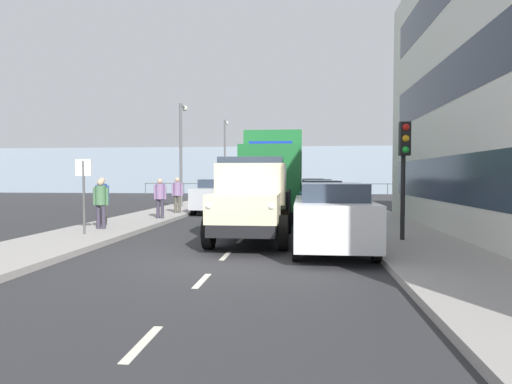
{
  "coord_description": "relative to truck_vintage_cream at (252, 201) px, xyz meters",
  "views": [
    {
      "loc": [
        -1.79,
        9.55,
        1.91
      ],
      "look_at": [
        0.11,
        -8.49,
        1.22
      ],
      "focal_mm": 30.44,
      "sensor_mm": 36.0,
      "label": 1
    }
  ],
  "objects": [
    {
      "name": "car_silver_oppositeside_0",
      "position": [
        2.91,
        -9.52,
        -0.28
      ],
      "size": [
        1.86,
        4.47,
        1.72
      ],
      "color": "#B7BABF",
      "rests_on": "ground_plane"
    },
    {
      "name": "sidewalk_left",
      "position": [
        -4.47,
        -9.27,
        -1.1
      ],
      "size": [
        2.67,
        43.16,
        0.15
      ],
      "primitive_type": "cube",
      "color": "#9E9993",
      "rests_on": "ground_plane"
    },
    {
      "name": "traffic_light_near",
      "position": [
        -4.18,
        0.22,
        1.29
      ],
      "size": [
        0.28,
        0.41,
        3.2
      ],
      "color": "black",
      "rests_on": "sidewalk_left"
    },
    {
      "name": "pedestrian_near_railing",
      "position": [
        5.8,
        -2.76,
        -0.04
      ],
      "size": [
        0.53,
        0.34,
        1.69
      ],
      "color": "#4C473D",
      "rests_on": "sidewalk_right"
    },
    {
      "name": "car_grey_kerbside_3",
      "position": [
        -2.19,
        -17.26,
        -0.28
      ],
      "size": [
        1.75,
        4.09,
        1.72
      ],
      "color": "slate",
      "rests_on": "ground_plane"
    },
    {
      "name": "street_sign",
      "position": [
        5.07,
        -0.04,
        0.5
      ],
      "size": [
        0.5,
        0.07,
        2.25
      ],
      "color": "#4C4C4C",
      "rests_on": "sidewalk_right"
    },
    {
      "name": "lorry_cargo_green",
      "position": [
        -0.18,
        -8.1,
        0.9
      ],
      "size": [
        2.58,
        8.2,
        3.87
      ],
      "color": "#1E7033",
      "rests_on": "ground_plane"
    },
    {
      "name": "pedestrian_by_lamp",
      "position": [
        5.16,
        -1.33,
        -0.07
      ],
      "size": [
        0.53,
        0.34,
        1.64
      ],
      "color": "#383342",
      "rests_on": "sidewalk_right"
    },
    {
      "name": "lamp_post_promenade",
      "position": [
        5.39,
        -11.89,
        2.5
      ],
      "size": [
        0.32,
        1.14,
        5.85
      ],
      "color": "#59595B",
      "rests_on": "sidewalk_right"
    },
    {
      "name": "ground_plane",
      "position": [
        0.36,
        -9.27,
        -1.18
      ],
      "size": [
        80.0,
        80.0,
        0.0
      ],
      "primitive_type": "plane",
      "color": "#2D2D30"
    },
    {
      "name": "car_teal_kerbside_1",
      "position": [
        -2.19,
        -4.81,
        -0.28
      ],
      "size": [
        1.77,
        4.38,
        1.72
      ],
      "color": "#1E6670",
      "rests_on": "ground_plane"
    },
    {
      "name": "car_red_oppositeside_1",
      "position": [
        2.91,
        -15.47,
        -0.28
      ],
      "size": [
        1.9,
        4.41,
        1.72
      ],
      "color": "#B21E1E",
      "rests_on": "ground_plane"
    },
    {
      "name": "seawall_railing",
      "position": [
        0.36,
        -30.25,
        -0.26
      ],
      "size": [
        28.08,
        0.08,
        1.2
      ],
      "color": "#4C5156",
      "rests_on": "ground_plane"
    },
    {
      "name": "lamp_post_far",
      "position": [
        5.13,
        -24.65,
        2.86
      ],
      "size": [
        0.32,
        1.14,
        6.54
      ],
      "color": "#59595B",
      "rests_on": "sidewalk_right"
    },
    {
      "name": "car_white_kerbside_near",
      "position": [
        -2.19,
        1.27,
        -0.28
      ],
      "size": [
        1.93,
        4.58,
        1.72
      ],
      "color": "white",
      "rests_on": "ground_plane"
    },
    {
      "name": "sidewalk_right",
      "position": [
        5.2,
        -9.27,
        -1.1
      ],
      "size": [
        2.67,
        43.16,
        0.15
      ],
      "primitive_type": "cube",
      "color": "#9E9993",
      "rests_on": "ground_plane"
    },
    {
      "name": "car_navy_kerbside_2",
      "position": [
        -2.19,
        -10.93,
        -0.28
      ],
      "size": [
        1.88,
        4.43,
        1.72
      ],
      "color": "navy",
      "rests_on": "ground_plane"
    },
    {
      "name": "pedestrian_with_bag",
      "position": [
        4.37,
        -4.99,
        -0.07
      ],
      "size": [
        0.53,
        0.34,
        1.64
      ],
      "color": "#383342",
      "rests_on": "sidewalk_right"
    },
    {
      "name": "truck_vintage_cream",
      "position": [
        0.0,
        0.0,
        0.0
      ],
      "size": [
        2.17,
        5.64,
        2.43
      ],
      "color": "black",
      "rests_on": "ground_plane"
    },
    {
      "name": "sea_horizon",
      "position": [
        0.36,
        -33.85,
        1.32
      ],
      "size": [
        80.0,
        0.8,
        5.0
      ],
      "primitive_type": "cube",
      "color": "#8C9EAD",
      "rests_on": "ground_plane"
    },
    {
      "name": "road_centreline_markings",
      "position": [
        0.36,
        -8.01,
        -1.17
      ],
      "size": [
        0.12,
        37.47,
        0.01
      ],
      "color": "silver",
      "rests_on": "ground_plane"
    },
    {
      "name": "pedestrian_couple_a",
      "position": [
        4.42,
        -7.66,
        -0.05
      ],
      "size": [
        0.53,
        0.34,
        1.67
      ],
      "color": "#4C473D",
      "rests_on": "sidewalk_right"
    }
  ]
}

